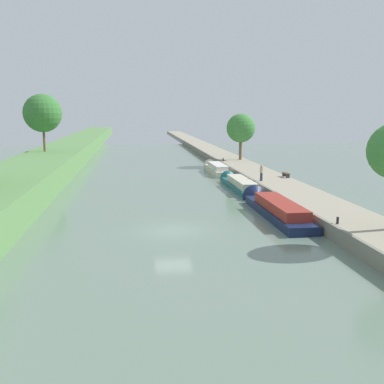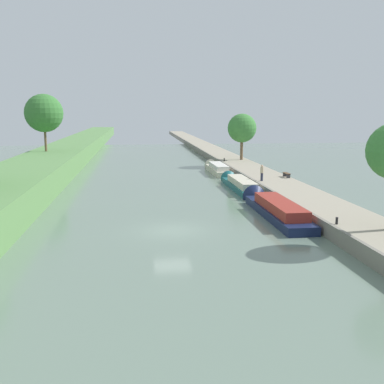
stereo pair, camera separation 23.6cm
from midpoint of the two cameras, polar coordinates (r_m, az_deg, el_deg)
The scene contains 12 objects.
ground_plane at distance 30.26m, azimuth -2.35°, elevation -4.96°, with size 160.00×160.00×0.00m, color slate.
right_towpath at distance 33.33m, azimuth 18.71°, elevation -3.22°, with size 4.36×260.00×0.96m.
stone_quay at distance 32.39m, azimuth 15.03°, elevation -3.36°, with size 0.25×260.00×1.01m.
narrowboat_navy at distance 35.37m, azimuth 10.61°, elevation -1.99°, with size 2.19×12.49×2.08m.
narrowboat_teal at distance 46.70m, azimuth 6.20°, elevation 1.03°, with size 1.85×11.36×1.81m.
narrowboat_cream at distance 58.72m, azimuth 3.33°, elevation 3.02°, with size 1.85×10.23×1.81m.
tree_rightbank_midnear at distance 65.53m, azimuth 6.52°, elevation 8.11°, with size 4.16×4.16×6.67m.
tree_leftbank_upstream at distance 64.31m, azimuth -18.34°, elevation 9.56°, with size 5.14×5.14×7.75m.
person_walking at distance 45.82m, azimuth 9.09°, elevation 2.49°, with size 0.34×0.34×1.66m.
mooring_bollard_near at distance 29.47m, azimuth 18.28°, elevation -3.51°, with size 0.16×0.16×0.45m.
mooring_bollard_far at distance 63.52m, azimuth 4.26°, elevation 4.15°, with size 0.16×0.16×0.45m.
park_bench at distance 48.96m, azimuth 12.16°, elevation 2.26°, with size 0.44×1.50×0.47m.
Camera 2 is at (-2.31, -29.11, 7.96)m, focal length 41.63 mm.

